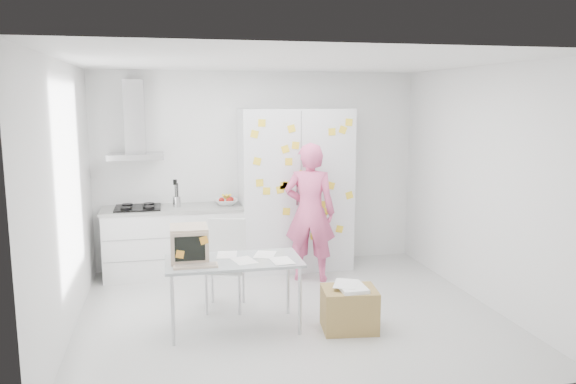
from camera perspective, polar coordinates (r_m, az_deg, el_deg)
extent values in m
cube|color=silver|center=(6.30, 0.19, -12.32)|extent=(4.50, 4.00, 0.02)
cube|color=white|center=(7.88, -2.98, 2.29)|extent=(4.50, 0.02, 2.70)
cube|color=white|center=(5.88, -21.74, -0.79)|extent=(0.02, 4.00, 2.70)
cube|color=white|center=(6.79, 19.08, 0.64)|extent=(0.02, 4.00, 2.70)
cube|color=white|center=(5.87, 0.20, 13.09)|extent=(4.50, 4.00, 0.02)
cube|color=white|center=(7.65, -11.48, -5.04)|extent=(1.80, 0.60, 0.88)
cube|color=gray|center=(7.32, -11.47, -4.56)|extent=(1.76, 0.01, 0.01)
cube|color=gray|center=(7.39, -11.40, -6.67)|extent=(1.76, 0.01, 0.01)
cube|color=#9E9E99|center=(7.55, -11.59, -1.66)|extent=(1.84, 0.63, 0.04)
cube|color=black|center=(7.56, -15.01, -1.59)|extent=(0.58, 0.50, 0.03)
cylinder|color=black|center=(7.44, -16.13, -1.57)|extent=(0.14, 0.14, 0.02)
cylinder|color=black|center=(7.43, -13.98, -1.50)|extent=(0.14, 0.14, 0.02)
cylinder|color=black|center=(7.68, -16.02, -1.24)|extent=(0.14, 0.14, 0.02)
cylinder|color=black|center=(7.66, -13.93, -1.17)|extent=(0.14, 0.14, 0.02)
cylinder|color=silver|center=(7.54, -11.23, -0.97)|extent=(0.10, 0.10, 0.14)
cylinder|color=black|center=(7.53, -11.37, -0.21)|extent=(0.01, 0.01, 0.30)
cylinder|color=black|center=(7.51, -11.12, -0.23)|extent=(0.01, 0.01, 0.30)
cylinder|color=black|center=(7.54, -11.22, -0.20)|extent=(0.01, 0.01, 0.30)
cube|color=black|center=(7.50, -11.41, 0.99)|extent=(0.05, 0.01, 0.07)
imported|color=white|center=(7.58, -6.31, -1.03)|extent=(0.31, 0.31, 0.08)
sphere|color=#B2140F|center=(7.59, -6.78, -0.82)|extent=(0.08, 0.08, 0.08)
sphere|color=#B2140F|center=(7.53, -6.04, -0.89)|extent=(0.08, 0.08, 0.08)
sphere|color=#B2140F|center=(7.62, -5.82, -0.76)|extent=(0.08, 0.08, 0.08)
cylinder|color=yellow|center=(7.59, -6.48, -0.48)|extent=(0.09, 0.17, 0.10)
cylinder|color=yellow|center=(7.59, -6.30, -0.47)|extent=(0.04, 0.17, 0.10)
cylinder|color=yellow|center=(7.59, -6.11, -0.46)|extent=(0.08, 0.17, 0.10)
cube|color=silver|center=(7.51, -15.21, 3.55)|extent=(0.70, 0.48, 0.07)
cube|color=silver|center=(7.60, -15.33, 7.39)|extent=(0.26, 0.24, 0.95)
cube|color=silver|center=(7.69, 0.75, 0.24)|extent=(1.50, 0.65, 2.20)
cube|color=slate|center=(7.37, 1.33, -0.15)|extent=(0.01, 0.01, 2.16)
cube|color=silver|center=(7.35, 0.90, -0.18)|extent=(0.02, 0.02, 0.30)
cube|color=silver|center=(7.38, 1.80, -0.15)|extent=(0.02, 0.02, 0.30)
cube|color=yellow|center=(7.39, 4.49, 6.12)|extent=(0.10, 0.00, 0.10)
cube|color=yellow|center=(7.43, 5.60, 6.31)|extent=(0.12, 0.00, 0.12)
cube|color=yellow|center=(7.56, 6.25, -0.33)|extent=(0.12, 0.00, 0.12)
cube|color=yellow|center=(7.30, -0.44, 0.64)|extent=(0.10, 0.00, 0.10)
cube|color=yellow|center=(7.34, 1.43, 1.80)|extent=(0.12, 0.00, 0.12)
cube|color=yellow|center=(7.51, 4.11, -1.88)|extent=(0.12, 0.00, 0.12)
cube|color=yellow|center=(7.37, -0.16, -1.99)|extent=(0.10, 0.00, 0.10)
cube|color=yellow|center=(7.25, 0.36, 6.45)|extent=(0.12, 0.00, 0.12)
cube|color=yellow|center=(7.45, 2.02, -2.33)|extent=(0.12, 0.00, 0.12)
cube|color=yellow|center=(7.46, 4.39, 0.65)|extent=(0.12, 0.00, 0.12)
cube|color=yellow|center=(7.47, 3.48, -1.29)|extent=(0.10, 0.00, 0.10)
cube|color=yellow|center=(7.25, -0.27, 4.37)|extent=(0.12, 0.00, 0.12)
cube|color=yellow|center=(7.27, -2.19, 0.09)|extent=(0.10, 0.00, 0.10)
cube|color=yellow|center=(7.24, -2.90, 0.94)|extent=(0.10, 0.00, 0.10)
cube|color=yellow|center=(7.16, -3.42, 5.89)|extent=(0.11, 0.00, 0.11)
cube|color=yellow|center=(7.46, 0.80, -4.07)|extent=(0.10, 0.00, 0.10)
cube|color=yellow|center=(7.31, -0.17, 0.70)|extent=(0.11, 0.00, 0.11)
cube|color=yellow|center=(7.61, 5.25, -3.77)|extent=(0.11, 0.00, 0.11)
cube|color=yellow|center=(7.45, 6.21, 7.06)|extent=(0.10, 0.00, 0.10)
cube|color=yellow|center=(7.27, 0.07, 3.10)|extent=(0.10, 0.00, 0.10)
cube|color=yellow|center=(7.30, -0.81, 0.24)|extent=(0.11, 0.00, 0.11)
cube|color=yellow|center=(7.53, 2.65, -4.48)|extent=(0.10, 0.00, 0.10)
cube|color=yellow|center=(7.17, -2.67, 7.02)|extent=(0.10, 0.00, 0.10)
cube|color=yellow|center=(7.20, -3.15, 3.14)|extent=(0.12, 0.00, 0.12)
cube|color=yellow|center=(7.51, 3.60, -2.56)|extent=(0.11, 0.00, 0.11)
cube|color=yellow|center=(7.27, 0.77, 4.76)|extent=(0.11, 0.00, 0.11)
cube|color=yellow|center=(7.41, 3.35, 1.30)|extent=(0.11, 0.00, 0.11)
cube|color=yellow|center=(7.43, 1.47, -2.44)|extent=(0.11, 0.00, 0.11)
imported|color=#DD5687|center=(7.19, 2.24, -2.07)|extent=(0.76, 0.63, 1.79)
cube|color=#A8B0B3|center=(5.71, -5.53, -7.00)|extent=(1.36, 0.69, 0.03)
cylinder|color=silver|center=(5.53, -11.65, -11.72)|extent=(0.04, 0.04, 0.70)
cylinder|color=silver|center=(5.66, 1.20, -11.02)|extent=(0.04, 0.04, 0.70)
cylinder|color=silver|center=(6.06, -11.69, -9.83)|extent=(0.04, 0.04, 0.70)
cylinder|color=silver|center=(6.18, 0.01, -9.25)|extent=(0.04, 0.04, 0.70)
cube|color=beige|center=(5.70, -10.01, -5.15)|extent=(0.37, 0.39, 0.35)
cube|color=beige|center=(5.51, -9.93, -5.68)|extent=(0.35, 0.02, 0.31)
cube|color=black|center=(5.50, -9.93, -5.70)|extent=(0.29, 0.01, 0.24)
cube|color=#FFA62E|center=(5.50, -10.92, -6.24)|extent=(0.09, 0.00, 0.09)
cube|color=#FFA62E|center=(5.48, -8.53, -4.88)|extent=(0.09, 0.00, 0.09)
cube|color=beige|center=(5.51, -9.36, -7.41)|extent=(0.43, 0.15, 0.02)
cube|color=gray|center=(5.50, -9.37, -7.27)|extent=(0.39, 0.11, 0.01)
cube|color=white|center=(5.67, -4.50, -6.94)|extent=(0.27, 0.33, 0.00)
cube|color=white|center=(5.86, -2.36, -6.36)|extent=(0.29, 0.34, 0.00)
cube|color=white|center=(5.63, -0.65, -6.98)|extent=(0.23, 0.30, 0.00)
cube|color=white|center=(5.88, -6.22, -6.35)|extent=(0.25, 0.32, 0.00)
cube|color=silver|center=(6.33, -6.42, -7.62)|extent=(0.55, 0.55, 0.04)
cube|color=silver|center=(6.45, -6.19, -4.84)|extent=(0.42, 0.14, 0.49)
cylinder|color=silver|center=(6.27, -8.30, -10.23)|extent=(0.04, 0.04, 0.46)
cylinder|color=silver|center=(6.21, -4.97, -10.35)|extent=(0.04, 0.04, 0.46)
cylinder|color=silver|center=(6.60, -7.70, -9.19)|extent=(0.04, 0.04, 0.46)
cylinder|color=silver|center=(6.55, -4.55, -9.29)|extent=(0.04, 0.04, 0.46)
cube|color=#A28346|center=(5.85, 6.24, -11.75)|extent=(0.59, 0.50, 0.43)
cube|color=white|center=(5.76, 6.54, -9.63)|extent=(0.26, 0.35, 0.04)
cube|color=white|center=(5.80, 5.88, -9.25)|extent=(0.34, 0.39, 0.00)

